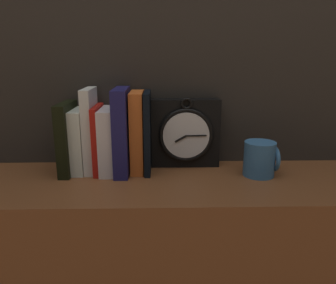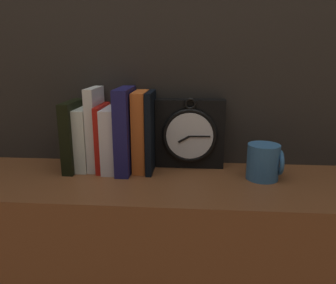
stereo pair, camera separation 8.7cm
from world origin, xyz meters
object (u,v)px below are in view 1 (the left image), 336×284
(book_slot2_white, at_px, (91,130))
(book_slot4_white, at_px, (108,140))
(book_slot0_black, at_px, (68,138))
(mug, at_px, (260,159))
(book_slot1_white, at_px, (80,140))
(book_slot3_red, at_px, (98,139))
(clock, at_px, (185,133))
(book_slot6_orange, at_px, (137,132))
(book_slot5_navy, at_px, (122,131))
(book_slot7_black, at_px, (148,132))

(book_slot2_white, distance_m, book_slot4_white, 0.06)
(book_slot0_black, height_order, book_slot2_white, book_slot2_white)
(mug, bearing_deg, book_slot2_white, 173.20)
(book_slot2_white, bearing_deg, book_slot1_white, -176.36)
(book_slot2_white, bearing_deg, book_slot3_red, -13.91)
(clock, relative_size, book_slot6_orange, 0.93)
(book_slot1_white, distance_m, book_slot6_orange, 0.17)
(book_slot6_orange, bearing_deg, book_slot5_navy, -160.61)
(clock, bearing_deg, mug, -23.49)
(clock, height_order, book_slot7_black, book_slot7_black)
(book_slot1_white, bearing_deg, book_slot3_red, -3.76)
(book_slot0_black, distance_m, book_slot2_white, 0.07)
(book_slot2_white, distance_m, book_slot6_orange, 0.14)
(book_slot0_black, bearing_deg, book_slot3_red, 3.91)
(book_slot1_white, xyz_separation_m, mug, (0.52, -0.06, -0.04))
(book_slot3_red, relative_size, book_slot7_black, 0.83)
(clock, xyz_separation_m, mug, (0.21, -0.09, -0.05))
(book_slot5_navy, relative_size, mug, 2.47)
(book_slot0_black, distance_m, book_slot3_red, 0.09)
(book_slot3_red, bearing_deg, book_slot1_white, 176.24)
(clock, bearing_deg, book_slot5_navy, -165.71)
(book_slot7_black, height_order, mug, book_slot7_black)
(book_slot3_red, distance_m, book_slot4_white, 0.03)
(book_slot3_red, xyz_separation_m, book_slot4_white, (0.03, -0.00, -0.00))
(book_slot3_red, distance_m, book_slot5_navy, 0.08)
(book_slot0_black, distance_m, book_slot5_navy, 0.16)
(clock, distance_m, book_slot0_black, 0.35)
(book_slot2_white, xyz_separation_m, book_slot3_red, (0.02, -0.01, -0.02))
(book_slot1_white, height_order, book_slot7_black, book_slot7_black)
(mug, bearing_deg, book_slot5_navy, 173.84)
(book_slot2_white, height_order, book_slot4_white, book_slot2_white)
(clock, xyz_separation_m, book_slot0_black, (-0.35, -0.04, -0.00))
(book_slot2_white, height_order, book_slot3_red, book_slot2_white)
(clock, height_order, book_slot0_black, clock)
(clock, distance_m, mug, 0.23)
(book_slot1_white, bearing_deg, clock, 6.22)
(book_slot0_black, xyz_separation_m, book_slot7_black, (0.23, 0.01, 0.01))
(book_slot0_black, bearing_deg, mug, -4.82)
(book_slot2_white, distance_m, mug, 0.50)
(book_slot2_white, height_order, book_slot5_navy, book_slot5_navy)
(book_slot7_black, bearing_deg, book_slot5_navy, -172.56)
(book_slot2_white, distance_m, book_slot3_red, 0.03)
(book_slot3_red, height_order, book_slot7_black, book_slot7_black)
(book_slot3_red, bearing_deg, mug, -6.44)
(book_slot7_black, distance_m, mug, 0.33)
(book_slot6_orange, xyz_separation_m, book_slot7_black, (0.03, -0.01, 0.00))
(clock, height_order, book_slot5_navy, book_slot5_navy)
(book_slot0_black, relative_size, book_slot2_white, 0.84)
(book_slot3_red, bearing_deg, book_slot5_navy, -8.00)
(book_slot1_white, height_order, book_slot5_navy, book_slot5_navy)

